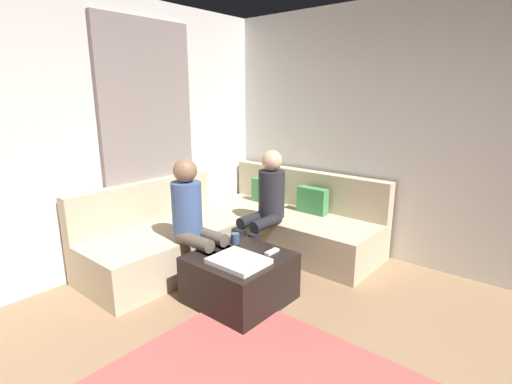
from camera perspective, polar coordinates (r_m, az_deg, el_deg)
wall_back at (r=4.11m, az=30.80°, el=6.59°), size 6.00×0.12×2.70m
wall_left at (r=3.80m, az=-32.93°, el=5.82°), size 0.12×6.00×2.70m
curtain_panel at (r=4.28m, az=-15.53°, el=6.97°), size 0.06×1.10×2.50m
sectional_couch at (r=4.31m, az=-2.46°, el=-5.75°), size 2.10×2.55×0.87m
ottoman at (r=3.43m, az=-2.41°, el=-12.62°), size 0.76×0.76×0.42m
folded_blanket at (r=3.19m, az=-2.59°, el=-10.21°), size 0.44×0.36×0.04m
coffee_mug at (r=3.58m, az=-3.11°, el=-6.90°), size 0.08×0.08×0.10m
game_remote at (r=3.38m, az=2.38°, el=-8.86°), size 0.05×0.15×0.02m
person_on_couch_back at (r=4.03m, az=1.45°, el=-1.55°), size 0.30×0.60×1.20m
person_on_couch_side at (r=3.58m, az=-9.19°, el=-3.81°), size 0.60×0.30×1.20m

